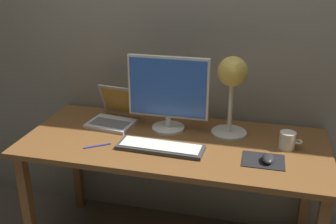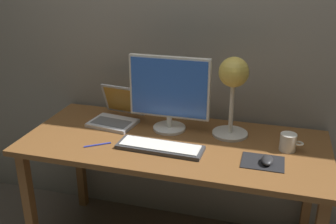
{
  "view_description": "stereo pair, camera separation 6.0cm",
  "coord_description": "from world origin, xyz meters",
  "views": [
    {
      "loc": [
        0.42,
        -1.82,
        1.65
      ],
      "look_at": [
        -0.02,
        -0.05,
        0.92
      ],
      "focal_mm": 41.81,
      "sensor_mm": 36.0,
      "label": 1
    },
    {
      "loc": [
        0.48,
        -1.8,
        1.65
      ],
      "look_at": [
        -0.02,
        -0.05,
        0.92
      ],
      "focal_mm": 41.81,
      "sensor_mm": 36.0,
      "label": 2
    }
  ],
  "objects": [
    {
      "name": "laptop",
      "position": [
        -0.39,
        0.16,
        0.8
      ],
      "size": [
        0.29,
        0.29,
        0.2
      ],
      "color": "silver",
      "rests_on": "desk"
    },
    {
      "name": "back_wall",
      "position": [
        0.0,
        0.4,
        1.3
      ],
      "size": [
        4.8,
        0.06,
        2.6
      ],
      "primitive_type": "cube",
      "color": "gray",
      "rests_on": "ground"
    },
    {
      "name": "desk",
      "position": [
        0.0,
        0.0,
        0.66
      ],
      "size": [
        1.6,
        0.7,
        0.74
      ],
      "color": "brown",
      "rests_on": "ground"
    },
    {
      "name": "desk_lamp",
      "position": [
        0.28,
        0.15,
        1.05
      ],
      "size": [
        0.19,
        0.19,
        0.43
      ],
      "color": "beige",
      "rests_on": "desk"
    },
    {
      "name": "keyboard_main",
      "position": [
        -0.04,
        -0.12,
        0.75
      ],
      "size": [
        0.44,
        0.16,
        0.03
      ],
      "color": "#38383A",
      "rests_on": "desk"
    },
    {
      "name": "pen",
      "position": [
        -0.37,
        -0.17,
        0.74
      ],
      "size": [
        0.12,
        0.09,
        0.01
      ],
      "primitive_type": "cylinder",
      "rotation": [
        0.0,
        1.57,
        0.62
      ],
      "color": "#2633A5",
      "rests_on": "desk"
    },
    {
      "name": "monitor",
      "position": [
        -0.06,
        0.13,
        0.97
      ],
      "size": [
        0.45,
        0.18,
        0.42
      ],
      "color": "silver",
      "rests_on": "desk"
    },
    {
      "name": "mousepad",
      "position": [
        0.47,
        -0.11,
        0.74
      ],
      "size": [
        0.2,
        0.16,
        0.0
      ],
      "primitive_type": "cube",
      "color": "black",
      "rests_on": "desk"
    },
    {
      "name": "mouse",
      "position": [
        0.49,
        -0.12,
        0.76
      ],
      "size": [
        0.06,
        0.1,
        0.03
      ],
      "primitive_type": "ellipsoid",
      "color": "#28282B",
      "rests_on": "mousepad"
    },
    {
      "name": "coffee_mug",
      "position": [
        0.58,
        0.05,
        0.78
      ],
      "size": [
        0.12,
        0.08,
        0.09
      ],
      "color": "white",
      "rests_on": "desk"
    }
  ]
}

